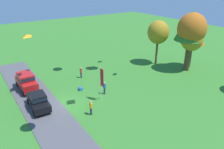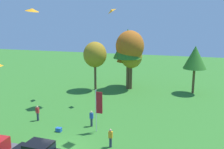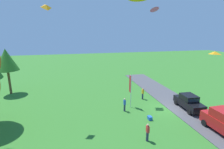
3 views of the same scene
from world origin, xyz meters
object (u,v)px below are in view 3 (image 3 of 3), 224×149
object	(u,v)px
person_beside_suv	(148,132)
tree_far_left	(6,60)
car_sedan_by_flagpole	(189,101)
flag_banner	(130,86)
person_watching_sky	(143,93)
kite_diamond_high_left	(46,6)
person_on_lawn	(125,105)
cooler_box	(150,118)
kite_delta_mid_center	(154,9)
kite_diamond_low_drifter	(215,53)

from	to	relation	value
person_beside_suv	tree_far_left	size ratio (longest dim) A/B	0.24
car_sedan_by_flagpole	flag_banner	bearing A→B (deg)	70.71
tree_far_left	flag_banner	size ratio (longest dim) A/B	1.63
flag_banner	person_watching_sky	bearing A→B (deg)	-52.38
person_watching_sky	tree_far_left	world-z (taller)	tree_far_left
tree_far_left	kite_diamond_high_left	bearing A→B (deg)	-144.35
person_on_lawn	cooler_box	distance (m)	3.53
person_beside_suv	cooler_box	world-z (taller)	person_beside_suv
person_on_lawn	kite_delta_mid_center	size ratio (longest dim) A/B	1.22
person_beside_suv	kite_diamond_low_drifter	world-z (taller)	kite_diamond_low_drifter
person_watching_sky	kite_delta_mid_center	xyz separation A→B (m)	(3.24, -2.70, 12.12)
cooler_box	kite_diamond_high_left	distance (m)	15.91
car_sedan_by_flagpole	cooler_box	size ratio (longest dim) A/B	8.01
person_on_lawn	kite_diamond_high_left	bearing A→B (deg)	91.70
tree_far_left	kite_diamond_low_drifter	size ratio (longest dim) A/B	6.53
car_sedan_by_flagpole	person_on_lawn	xyz separation A→B (m)	(1.30, 8.13, -0.16)
cooler_box	person_watching_sky	bearing A→B (deg)	-15.40
car_sedan_by_flagpole	kite_diamond_high_left	bearing A→B (deg)	86.29
person_beside_suv	kite_delta_mid_center	world-z (taller)	kite_delta_mid_center
car_sedan_by_flagpole	kite_delta_mid_center	distance (m)	14.34
kite_diamond_low_drifter	tree_far_left	bearing A→B (deg)	56.24
cooler_box	kite_delta_mid_center	world-z (taller)	kite_delta_mid_center
person_beside_suv	car_sedan_by_flagpole	bearing A→B (deg)	-57.85
flag_banner	tree_far_left	bearing A→B (deg)	61.35
cooler_box	person_beside_suv	bearing A→B (deg)	151.35
person_beside_suv	person_on_lawn	distance (m)	6.30
kite_diamond_high_left	kite_diamond_low_drifter	size ratio (longest dim) A/B	0.83
kite_diamond_high_left	person_beside_suv	bearing A→B (deg)	-125.87
person_on_lawn	kite_diamond_high_left	distance (m)	13.85
car_sedan_by_flagpole	person_watching_sky	size ratio (longest dim) A/B	2.62
cooler_box	kite_diamond_low_drifter	xyz separation A→B (m)	(-2.38, -5.25, 7.48)
tree_far_left	flag_banner	world-z (taller)	tree_far_left
person_on_lawn	tree_far_left	size ratio (longest dim) A/B	0.24
kite_diamond_high_left	kite_delta_mid_center	distance (m)	16.13
person_beside_suv	kite_diamond_high_left	size ratio (longest dim) A/B	1.88
car_sedan_by_flagpole	person_beside_suv	xyz separation A→B (m)	(-4.99, 7.95, -0.16)
person_on_lawn	kite_delta_mid_center	distance (m)	15.18
flag_banner	kite_diamond_high_left	bearing A→B (deg)	98.54
tree_far_left	kite_delta_mid_center	size ratio (longest dim) A/B	5.11
car_sedan_by_flagpole	person_beside_suv	distance (m)	9.39
person_beside_suv	tree_far_left	bearing A→B (deg)	43.79
car_sedan_by_flagpole	flag_banner	distance (m)	7.64
tree_far_left	cooler_box	world-z (taller)	tree_far_left
tree_far_left	kite_diamond_high_left	distance (m)	14.69
person_watching_sky	person_beside_suv	bearing A→B (deg)	159.33
person_beside_suv	kite_delta_mid_center	distance (m)	18.67
person_on_lawn	kite_diamond_low_drifter	world-z (taller)	kite_diamond_low_drifter
flag_banner	kite_diamond_low_drifter	size ratio (longest dim) A/B	4.00
person_beside_suv	kite_delta_mid_center	xyz separation A→B (m)	(12.73, -6.28, 12.12)
car_sedan_by_flagpole	tree_far_left	distance (m)	27.03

